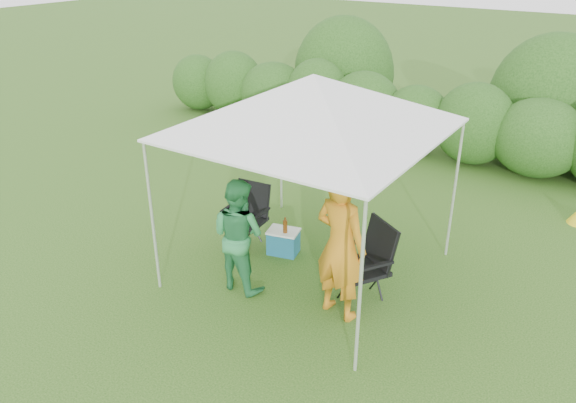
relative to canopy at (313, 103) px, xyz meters
The scene contains 9 objects.
ground 2.51m from the canopy, 90.00° to the right, with size 70.00×70.00×0.00m, color #3B631F.
hedge 5.74m from the canopy, 89.61° to the left, with size 15.45×1.53×1.80m.
canopy is the anchor object (origin of this frame).
chair_right 2.10m from the canopy, ahead, with size 0.85×0.83×1.09m.
chair_left 2.24m from the canopy, behind, with size 0.66×0.61×0.99m.
man 1.83m from the canopy, 38.96° to the right, with size 0.71×0.47×1.95m, color orange.
woman 1.97m from the canopy, 124.50° to the right, with size 0.77×0.60×1.58m, color #2B8447.
cooler 2.35m from the canopy, 161.65° to the left, with size 0.52×0.43×0.39m.
bottle 2.03m from the canopy, 163.64° to the left, with size 0.07×0.07×0.25m, color #592D0C.
Camera 1 is at (3.53, -5.45, 4.35)m, focal length 35.00 mm.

